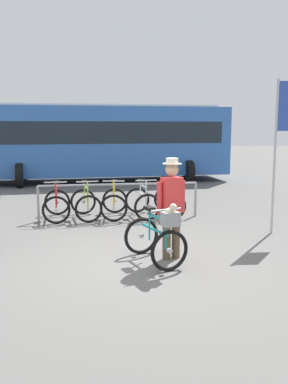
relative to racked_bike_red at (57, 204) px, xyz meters
name	(u,v)px	position (x,y,z in m)	size (l,w,h in m)	color
ground_plane	(143,263)	(1.88, -3.50, -0.37)	(80.00, 80.00, 0.00)	#605E5B
bike_rack_rail	(119,191)	(1.52, -0.04, 0.32)	(3.89, 0.42, 0.88)	#99999E
racked_bike_red	(57,204)	(0.00, 0.00, 0.00)	(0.77, 1.15, 0.97)	black
racked_bike_lime	(86,204)	(0.70, 0.07, 0.00)	(0.87, 1.22, 0.97)	black
racked_bike_yellow	(114,203)	(1.39, 0.13, 0.00)	(0.69, 1.12, 0.97)	black
racked_bike_white	(142,202)	(2.09, 0.20, 0.00)	(0.85, 1.19, 0.97)	black
racked_bike_teal	(169,201)	(2.79, 0.26, 0.00)	(0.70, 1.11, 0.97)	black
featured_bicycle	(158,235)	(2.12, -3.55, 0.12)	(1.02, 1.26, 1.09)	black
person_with_featured_bike	(172,204)	(2.38, -3.26, 0.58)	(0.50, 0.32, 1.72)	brown
bus_distant	(104,139)	(0.95, 7.24, 1.37)	(10.25, 4.30, 3.08)	#3366B7
banner_flag	(282,127)	(4.86, -1.65, 1.86)	(0.45, 0.05, 3.20)	#B2B2B7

